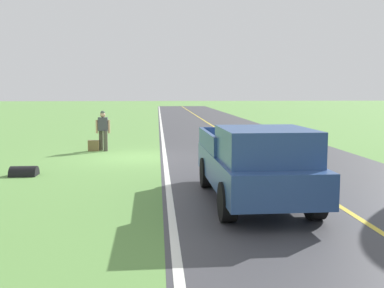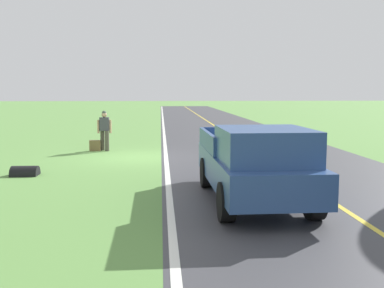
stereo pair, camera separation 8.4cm
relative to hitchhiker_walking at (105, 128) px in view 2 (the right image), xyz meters
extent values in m
plane|color=#609347|center=(-1.54, 2.11, -0.98)|extent=(200.00, 200.00, 0.00)
cube|color=#3D3D42|center=(-6.46, 2.11, -0.98)|extent=(8.00, 120.00, 0.00)
cube|color=silver|center=(-2.64, 2.11, -0.98)|extent=(0.16, 117.60, 0.00)
cube|color=gold|center=(-6.46, 2.11, -0.98)|extent=(0.14, 117.60, 0.00)
cylinder|color=#4C473D|center=(-0.11, 0.15, -0.54)|extent=(0.18, 0.18, 0.88)
cylinder|color=#4C473D|center=(0.11, -0.09, -0.54)|extent=(0.18, 0.18, 0.88)
cube|color=#3F3F47|center=(0.00, 0.03, 0.19)|extent=(0.40, 0.26, 0.58)
sphere|color=tan|center=(0.00, 0.03, 0.59)|extent=(0.23, 0.23, 0.23)
sphere|color=#4C564C|center=(0.00, 0.03, 0.67)|extent=(0.20, 0.20, 0.20)
cube|color=navy|center=(0.00, -0.17, 0.22)|extent=(0.32, 0.20, 0.44)
cylinder|color=tan|center=(-0.26, 0.05, 0.08)|extent=(0.10, 0.10, 0.58)
cylinder|color=tan|center=(0.26, 0.05, 0.08)|extent=(0.10, 0.10, 0.58)
cube|color=brown|center=(0.42, 0.08, -0.74)|extent=(0.46, 0.20, 0.47)
cube|color=#2D4C84|center=(-4.60, 9.39, -0.23)|extent=(2.10, 5.44, 0.70)
cube|color=#2D4C84|center=(-4.63, 10.58, 0.48)|extent=(1.88, 2.19, 0.72)
cube|color=black|center=(-4.63, 10.58, 0.55)|extent=(1.70, 1.33, 0.43)
cube|color=#2D4C84|center=(-5.52, 8.30, 0.34)|extent=(0.15, 3.03, 0.45)
cube|color=#2D4C84|center=(-3.64, 8.33, 0.34)|extent=(0.15, 3.03, 0.45)
cube|color=#2D4C84|center=(-4.56, 6.80, 0.34)|extent=(1.84, 0.13, 0.45)
cylinder|color=black|center=(-5.54, 11.13, -0.58)|extent=(0.31, 0.81, 0.80)
cylinder|color=black|center=(-3.74, 11.16, -0.58)|extent=(0.31, 0.81, 0.80)
cylinder|color=black|center=(-5.48, 7.83, -0.58)|extent=(0.31, 0.81, 0.80)
cylinder|color=black|center=(-3.68, 7.86, -0.58)|extent=(0.31, 0.81, 0.80)
cylinder|color=black|center=(1.76, 5.78, -0.98)|extent=(0.80, 0.60, 0.60)
camera|label=1|loc=(-2.36, 19.96, 1.62)|focal=42.65mm
camera|label=2|loc=(-2.44, 19.97, 1.62)|focal=42.65mm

